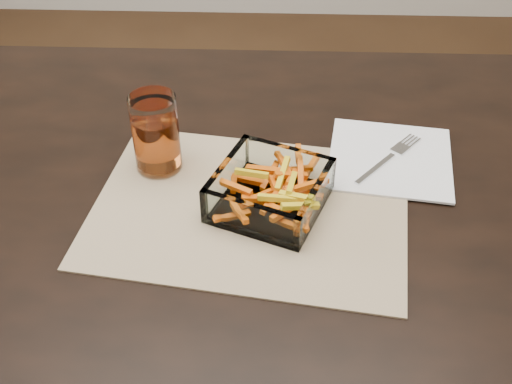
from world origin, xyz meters
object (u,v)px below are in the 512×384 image
tumbler (156,136)px  fork (390,157)px  glass_bowl (270,193)px  dining_table (240,236)px

tumbler → fork: (0.36, 0.03, -0.05)m
glass_bowl → fork: glass_bowl is taller
tumbler → fork: 0.37m
glass_bowl → tumbler: tumbler is taller
dining_table → glass_bowl: glass_bowl is taller
dining_table → glass_bowl: 0.13m
tumbler → dining_table: bearing=-25.0°
dining_table → tumbler: (-0.13, 0.06, 0.15)m
dining_table → tumbler: bearing=155.0°
glass_bowl → fork: 0.22m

